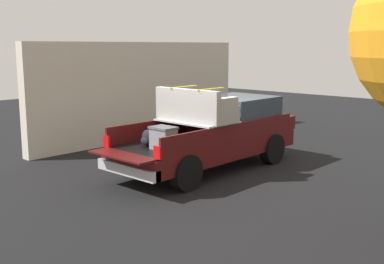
{
  "coord_description": "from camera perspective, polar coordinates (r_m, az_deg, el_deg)",
  "views": [
    {
      "loc": [
        -9.36,
        -8.14,
        3.27
      ],
      "look_at": [
        -0.6,
        0.0,
        1.1
      ],
      "focal_mm": 44.69,
      "sensor_mm": 36.0,
      "label": 1
    }
  ],
  "objects": [
    {
      "name": "pickup_truck",
      "position": [
        12.88,
        2.91,
        0.0
      ],
      "size": [
        6.05,
        2.08,
        2.23
      ],
      "color": "#470F0F",
      "rests_on": "ground_plane"
    },
    {
      "name": "building_facade",
      "position": [
        17.01,
        -5.83,
        4.91
      ],
      "size": [
        9.14,
        0.36,
        3.39
      ],
      "primitive_type": "cube",
      "color": "beige",
      "rests_on": "ground_plane"
    },
    {
      "name": "ground_plane",
      "position": [
        12.83,
        1.83,
        -4.49
      ],
      "size": [
        40.0,
        40.0,
        0.0
      ],
      "primitive_type": "plane",
      "color": "black"
    }
  ]
}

